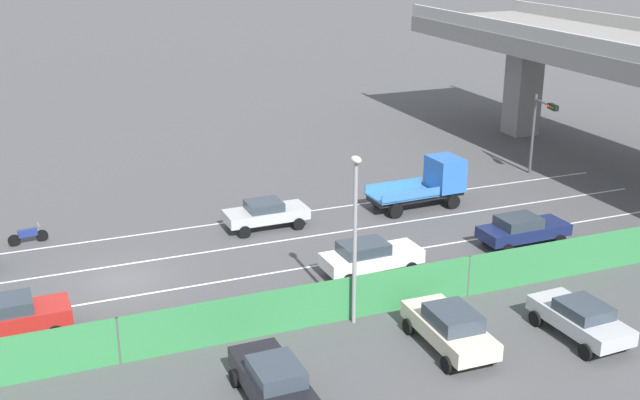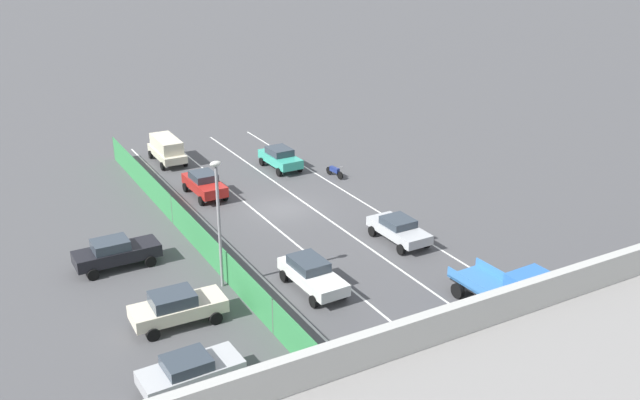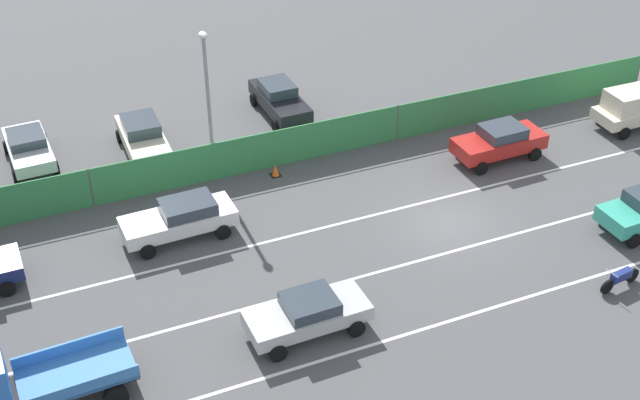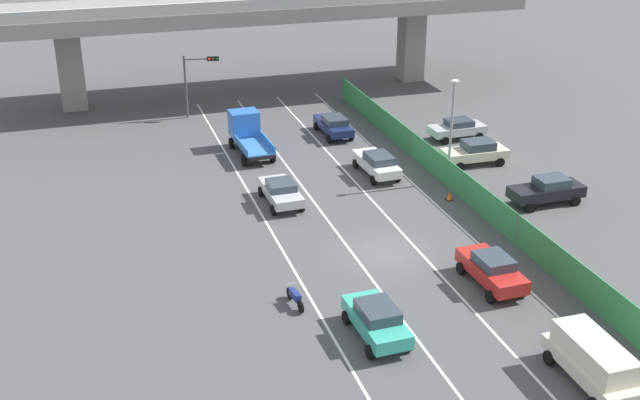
{
  "view_description": "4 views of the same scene",
  "coord_description": "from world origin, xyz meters",
  "px_view_note": "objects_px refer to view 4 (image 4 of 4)",
  "views": [
    {
      "loc": [
        33.48,
        -4.02,
        15.24
      ],
      "look_at": [
        -2.91,
        10.77,
        1.48
      ],
      "focal_mm": 44.52,
      "sensor_mm": 36.0,
      "label": 1
    },
    {
      "loc": [
        19.13,
        39.33,
        18.16
      ],
      "look_at": [
        -0.31,
        4.58,
        2.17
      ],
      "focal_mm": 39.56,
      "sensor_mm": 36.0,
      "label": 2
    },
    {
      "loc": [
        -24.24,
        16.36,
        20.4
      ],
      "look_at": [
        0.53,
        5.72,
        2.34
      ],
      "focal_mm": 46.94,
      "sensor_mm": 36.0,
      "label": 3
    },
    {
      "loc": [
        -14.84,
        -35.17,
        20.11
      ],
      "look_at": [
        -2.07,
        5.44,
        1.11
      ],
      "focal_mm": 44.29,
      "sensor_mm": 36.0,
      "label": 4
    }
  ],
  "objects_px": {
    "street_lamp": "(452,121)",
    "traffic_cone": "(449,196)",
    "flatbed_truck_blue": "(247,132)",
    "traffic_light": "(197,74)",
    "car_sedan_silver": "(281,191)",
    "parked_sedan_cream": "(476,152)",
    "car_sedan_red": "(492,269)",
    "car_van_cream": "(593,359)",
    "car_sedan_navy": "(334,125)",
    "parked_wagon_silver": "(457,128)",
    "parked_sedan_dark": "(547,190)",
    "motorcycle": "(295,297)",
    "car_taxi_teal": "(377,319)",
    "car_hatchback_white": "(377,163)"
  },
  "relations": [
    {
      "from": "car_hatchback_white",
      "to": "flatbed_truck_blue",
      "type": "xyz_separation_m",
      "value": [
        -7.22,
        7.36,
        0.48
      ]
    },
    {
      "from": "car_van_cream",
      "to": "parked_wagon_silver",
      "type": "bearing_deg",
      "value": 73.96
    },
    {
      "from": "traffic_light",
      "to": "street_lamp",
      "type": "relative_size",
      "value": 0.73
    },
    {
      "from": "car_sedan_silver",
      "to": "parked_sedan_cream",
      "type": "distance_m",
      "value": 14.79
    },
    {
      "from": "car_hatchback_white",
      "to": "street_lamp",
      "type": "height_order",
      "value": "street_lamp"
    },
    {
      "from": "parked_wagon_silver",
      "to": "flatbed_truck_blue",
      "type": "bearing_deg",
      "value": 171.32
    },
    {
      "from": "car_hatchback_white",
      "to": "street_lamp",
      "type": "bearing_deg",
      "value": -33.2
    },
    {
      "from": "car_sedan_silver",
      "to": "parked_sedan_cream",
      "type": "xyz_separation_m",
      "value": [
        14.59,
        2.42,
        0.09
      ]
    },
    {
      "from": "parked_sedan_cream",
      "to": "car_sedan_red",
      "type": "bearing_deg",
      "value": -114.94
    },
    {
      "from": "car_sedan_silver",
      "to": "parked_sedan_dark",
      "type": "bearing_deg",
      "value": -17.44
    },
    {
      "from": "street_lamp",
      "to": "traffic_cone",
      "type": "xyz_separation_m",
      "value": [
        -1.12,
        -2.57,
        -3.98
      ]
    },
    {
      "from": "car_sedan_red",
      "to": "flatbed_truck_blue",
      "type": "xyz_separation_m",
      "value": [
        -7.38,
        22.75,
        0.45
      ]
    },
    {
      "from": "car_hatchback_white",
      "to": "parked_wagon_silver",
      "type": "height_order",
      "value": "car_hatchback_white"
    },
    {
      "from": "parked_sedan_dark",
      "to": "parked_wagon_silver",
      "type": "height_order",
      "value": "parked_sedan_dark"
    },
    {
      "from": "car_van_cream",
      "to": "traffic_light",
      "type": "xyz_separation_m",
      "value": [
        -9.44,
        39.84,
        2.46
      ]
    },
    {
      "from": "flatbed_truck_blue",
      "to": "street_lamp",
      "type": "distance_m",
      "value": 15.26
    },
    {
      "from": "flatbed_truck_blue",
      "to": "parked_sedan_dark",
      "type": "relative_size",
      "value": 1.18
    },
    {
      "from": "flatbed_truck_blue",
      "to": "car_sedan_red",
      "type": "bearing_deg",
      "value": -72.04
    },
    {
      "from": "flatbed_truck_blue",
      "to": "motorcycle",
      "type": "relative_size",
      "value": 2.83
    },
    {
      "from": "parked_wagon_silver",
      "to": "traffic_cone",
      "type": "height_order",
      "value": "parked_wagon_silver"
    },
    {
      "from": "car_sedan_red",
      "to": "car_van_cream",
      "type": "distance_m",
      "value": 8.35
    },
    {
      "from": "car_sedan_navy",
      "to": "flatbed_truck_blue",
      "type": "xyz_separation_m",
      "value": [
        -6.98,
        -1.15,
        0.51
      ]
    },
    {
      "from": "car_sedan_red",
      "to": "parked_sedan_dark",
      "type": "xyz_separation_m",
      "value": [
        8.16,
        7.92,
        0.0
      ]
    },
    {
      "from": "street_lamp",
      "to": "traffic_cone",
      "type": "bearing_deg",
      "value": -113.55
    },
    {
      "from": "parked_sedan_dark",
      "to": "motorcycle",
      "type": "bearing_deg",
      "value": -159.3
    },
    {
      "from": "car_hatchback_white",
      "to": "car_sedan_silver",
      "type": "bearing_deg",
      "value": -160.78
    },
    {
      "from": "car_sedan_silver",
      "to": "street_lamp",
      "type": "bearing_deg",
      "value": -0.24
    },
    {
      "from": "car_taxi_teal",
      "to": "parked_wagon_silver",
      "type": "height_order",
      "value": "car_taxi_teal"
    },
    {
      "from": "parked_sedan_cream",
      "to": "parked_wagon_silver",
      "type": "bearing_deg",
      "value": 77.21
    },
    {
      "from": "car_taxi_teal",
      "to": "car_sedan_navy",
      "type": "xyz_separation_m",
      "value": [
        6.77,
        26.49,
        -0.05
      ]
    },
    {
      "from": "car_sedan_navy",
      "to": "motorcycle",
      "type": "height_order",
      "value": "car_sedan_navy"
    },
    {
      "from": "flatbed_truck_blue",
      "to": "traffic_light",
      "type": "distance_m",
      "value": 9.26
    },
    {
      "from": "car_sedan_navy",
      "to": "traffic_cone",
      "type": "relative_size",
      "value": 7.88
    },
    {
      "from": "car_sedan_silver",
      "to": "car_sedan_navy",
      "type": "xyz_separation_m",
      "value": [
        7.1,
        11.07,
        0.03
      ]
    },
    {
      "from": "car_hatchback_white",
      "to": "traffic_cone",
      "type": "height_order",
      "value": "car_hatchback_white"
    },
    {
      "from": "traffic_cone",
      "to": "motorcycle",
      "type": "bearing_deg",
      "value": -144.11
    },
    {
      "from": "car_sedan_red",
      "to": "car_van_cream",
      "type": "bearing_deg",
      "value": -90.03
    },
    {
      "from": "motorcycle",
      "to": "parked_sedan_cream",
      "type": "height_order",
      "value": "parked_sedan_cream"
    },
    {
      "from": "car_hatchback_white",
      "to": "traffic_light",
      "type": "bearing_deg",
      "value": 119.97
    },
    {
      "from": "car_sedan_silver",
      "to": "car_van_cream",
      "type": "xyz_separation_m",
      "value": [
        7.49,
        -21.19,
        0.32
      ]
    },
    {
      "from": "car_sedan_navy",
      "to": "parked_wagon_silver",
      "type": "xyz_separation_m",
      "value": [
        8.65,
        -3.54,
        -0.01
      ]
    },
    {
      "from": "car_sedan_red",
      "to": "parked_wagon_silver",
      "type": "height_order",
      "value": "car_sedan_red"
    },
    {
      "from": "car_hatchback_white",
      "to": "car_van_cream",
      "type": "relative_size",
      "value": 0.97
    },
    {
      "from": "parked_wagon_silver",
      "to": "parked_sedan_dark",
      "type": "bearing_deg",
      "value": -90.43
    },
    {
      "from": "car_taxi_teal",
      "to": "parked_wagon_silver",
      "type": "xyz_separation_m",
      "value": [
        15.43,
        22.95,
        -0.06
      ]
    },
    {
      "from": "car_taxi_teal",
      "to": "street_lamp",
      "type": "xyz_separation_m",
      "value": [
        10.99,
        15.38,
        3.32
      ]
    },
    {
      "from": "car_hatchback_white",
      "to": "car_sedan_silver",
      "type": "xyz_separation_m",
      "value": [
        -7.33,
        -2.56,
        -0.05
      ]
    },
    {
      "from": "car_sedan_navy",
      "to": "traffic_light",
      "type": "relative_size",
      "value": 0.9
    },
    {
      "from": "car_taxi_teal",
      "to": "parked_sedan_dark",
      "type": "distance_m",
      "value": 18.59
    },
    {
      "from": "car_sedan_navy",
      "to": "parked_wagon_silver",
      "type": "relative_size",
      "value": 1.08
    }
  ]
}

